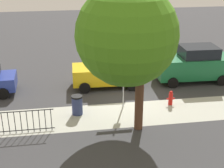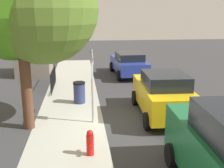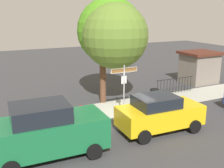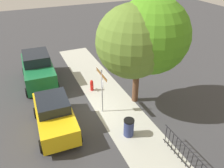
{
  "view_description": "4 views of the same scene",
  "coord_description": "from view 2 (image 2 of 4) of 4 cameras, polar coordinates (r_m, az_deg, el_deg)",
  "views": [
    {
      "loc": [
        3.09,
        15.14,
        7.42
      ],
      "look_at": [
        0.89,
        1.2,
        1.62
      ],
      "focal_mm": 51.56,
      "sensor_mm": 36.0,
      "label": 1
    },
    {
      "loc": [
        -9.8,
        0.81,
        4.12
      ],
      "look_at": [
        -0.37,
        -0.27,
        1.62
      ],
      "focal_mm": 45.04,
      "sensor_mm": 36.0,
      "label": 2
    },
    {
      "loc": [
        -6.79,
        -12.44,
        5.6
      ],
      "look_at": [
        -0.6,
        0.33,
        1.81
      ],
      "focal_mm": 43.95,
      "sensor_mm": 36.0,
      "label": 3
    },
    {
      "loc": [
        10.3,
        -3.4,
        8.28
      ],
      "look_at": [
        -0.2,
        1.17,
        1.5
      ],
      "focal_mm": 36.4,
      "sensor_mm": 36.0,
      "label": 4
    }
  ],
  "objects": [
    {
      "name": "car_yellow",
      "position": [
        11.32,
        10.36,
        -2.02
      ],
      "size": [
        4.1,
        2.12,
        1.78
      ],
      "rotation": [
        0.0,
        0.0,
        -0.03
      ],
      "color": "gold",
      "rests_on": "ground_plane"
    },
    {
      "name": "iron_fence",
      "position": [
        15.52,
        -11.85,
        1.12
      ],
      "size": [
        3.14,
        0.04,
        1.07
      ],
      "color": "black",
      "rests_on": "ground_plane"
    },
    {
      "name": "street_sign",
      "position": [
        10.21,
        -4.07,
        2.61
      ],
      "size": [
        1.61,
        0.07,
        2.77
      ],
      "color": "#9EA0A5",
      "rests_on": "ground_plane"
    },
    {
      "name": "fire_hydrant",
      "position": [
        8.37,
        -4.48,
        -11.8
      ],
      "size": [
        0.42,
        0.22,
        0.78
      ],
      "color": "red",
      "rests_on": "ground_plane"
    },
    {
      "name": "trash_bin",
      "position": [
        12.89,
        -6.65,
        -1.7
      ],
      "size": [
        0.55,
        0.55,
        0.98
      ],
      "color": "navy",
      "rests_on": "ground_plane"
    },
    {
      "name": "sidewalk_strip",
      "position": [
        12.5,
        -8.42,
        -4.65
      ],
      "size": [
        24.0,
        2.6,
        0.0
      ],
      "primitive_type": "cube",
      "color": "#ACADA0",
      "rests_on": "ground_plane"
    },
    {
      "name": "ground_plane",
      "position": [
        10.66,
        -1.66,
        -8.0
      ],
      "size": [
        60.0,
        60.0,
        0.0
      ],
      "primitive_type": "plane",
      "color": "#38383A"
    },
    {
      "name": "car_blue",
      "position": [
        18.24,
        3.41,
        4.18
      ],
      "size": [
        4.25,
        2.14,
        1.51
      ],
      "rotation": [
        0.0,
        0.0,
        0.04
      ],
      "color": "#26389A",
      "rests_on": "ground_plane"
    },
    {
      "name": "utility_shed",
      "position": [
        19.05,
        -15.55,
        5.65
      ],
      "size": [
        2.83,
        2.48,
        2.52
      ],
      "color": "slate",
      "rests_on": "ground_plane"
    },
    {
      "name": "shade_tree",
      "position": [
        10.47,
        -16.61,
        15.1
      ],
      "size": [
        4.14,
        5.0,
        6.47
      ],
      "color": "#543523",
      "rests_on": "ground_plane"
    }
  ]
}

